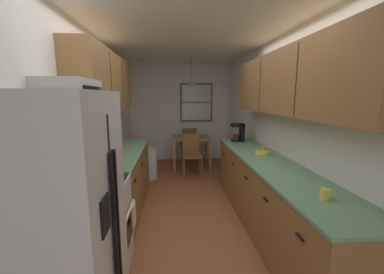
# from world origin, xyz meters

# --- Properties ---
(ground_plane) EXTENTS (12.00, 12.00, 0.00)m
(ground_plane) POSITION_xyz_m (0.00, 1.00, 0.00)
(ground_plane) COLOR brown
(wall_left) EXTENTS (0.10, 9.00, 2.55)m
(wall_left) POSITION_xyz_m (-1.35, 1.00, 1.27)
(wall_left) COLOR white
(wall_left) RESTS_ON ground
(wall_right) EXTENTS (0.10, 9.00, 2.55)m
(wall_right) POSITION_xyz_m (1.35, 1.00, 1.27)
(wall_right) COLOR white
(wall_right) RESTS_ON ground
(wall_back) EXTENTS (4.40, 0.10, 2.55)m
(wall_back) POSITION_xyz_m (0.00, 3.65, 1.27)
(wall_back) COLOR white
(wall_back) RESTS_ON ground
(ceiling_slab) EXTENTS (4.40, 9.00, 0.08)m
(ceiling_slab) POSITION_xyz_m (0.00, 1.00, 2.59)
(ceiling_slab) COLOR white
(refrigerator) EXTENTS (0.71, 0.81, 1.75)m
(refrigerator) POSITION_xyz_m (-0.96, -1.29, 0.88)
(refrigerator) COLOR silver
(refrigerator) RESTS_ON ground
(stove_range) EXTENTS (0.66, 0.59, 1.10)m
(stove_range) POSITION_xyz_m (-0.99, -0.57, 0.47)
(stove_range) COLOR silver
(stove_range) RESTS_ON ground
(microwave_over_range) EXTENTS (0.39, 0.59, 0.34)m
(microwave_over_range) POSITION_xyz_m (-1.11, -0.57, 1.69)
(microwave_over_range) COLOR silver
(counter_left) EXTENTS (0.64, 2.07, 0.90)m
(counter_left) POSITION_xyz_m (-1.00, 0.76, 0.45)
(counter_left) COLOR brown
(counter_left) RESTS_ON ground
(upper_cabinets_left) EXTENTS (0.33, 2.15, 0.75)m
(upper_cabinets_left) POSITION_xyz_m (-1.14, 0.71, 1.91)
(upper_cabinets_left) COLOR brown
(counter_right) EXTENTS (0.64, 3.25, 0.90)m
(counter_right) POSITION_xyz_m (1.00, 0.05, 0.45)
(counter_right) COLOR brown
(counter_right) RESTS_ON ground
(upper_cabinets_right) EXTENTS (0.33, 2.93, 0.75)m
(upper_cabinets_right) POSITION_xyz_m (1.14, 0.00, 1.87)
(upper_cabinets_right) COLOR brown
(dining_table) EXTENTS (0.88, 0.74, 0.75)m
(dining_table) POSITION_xyz_m (0.22, 2.82, 0.62)
(dining_table) COLOR olive
(dining_table) RESTS_ON ground
(dining_chair_near) EXTENTS (0.41, 0.41, 0.90)m
(dining_chair_near) POSITION_xyz_m (0.18, 2.24, 0.50)
(dining_chair_near) COLOR brown
(dining_chair_near) RESTS_ON ground
(dining_chair_far) EXTENTS (0.45, 0.45, 0.90)m
(dining_chair_far) POSITION_xyz_m (0.20, 3.40, 0.50)
(dining_chair_far) COLOR brown
(dining_chair_far) RESTS_ON ground
(pendant_light) EXTENTS (0.28, 0.28, 0.59)m
(pendant_light) POSITION_xyz_m (0.22, 2.82, 2.02)
(pendant_light) COLOR black
(back_window) EXTENTS (0.85, 0.05, 1.01)m
(back_window) POSITION_xyz_m (0.42, 3.58, 1.54)
(back_window) COLOR brown
(trash_bin) EXTENTS (0.30, 0.30, 0.64)m
(trash_bin) POSITION_xyz_m (-0.70, 2.10, 0.32)
(trash_bin) COLOR silver
(trash_bin) RESTS_ON ground
(storage_canister) EXTENTS (0.11, 0.11, 0.16)m
(storage_canister) POSITION_xyz_m (-1.00, 0.07, 0.98)
(storage_canister) COLOR red
(storage_canister) RESTS_ON counter_left
(dish_towel) EXTENTS (0.02, 0.16, 0.24)m
(dish_towel) POSITION_xyz_m (-0.64, -0.42, 0.50)
(dish_towel) COLOR beige
(coffee_maker) EXTENTS (0.22, 0.18, 0.33)m
(coffee_maker) POSITION_xyz_m (0.99, 1.44, 1.07)
(coffee_maker) COLOR black
(coffee_maker) RESTS_ON counter_right
(mug_by_coffeemaker) EXTENTS (0.11, 0.08, 0.09)m
(mug_by_coffeemaker) POSITION_xyz_m (0.99, -1.05, 0.94)
(mug_by_coffeemaker) COLOR #E5CC4C
(mug_by_coffeemaker) RESTS_ON counter_right
(fruit_bowl) EXTENTS (0.20, 0.20, 0.09)m
(fruit_bowl) POSITION_xyz_m (1.05, 0.44, 0.94)
(fruit_bowl) COLOR #E5D14C
(fruit_bowl) RESTS_ON counter_right
(table_serving_bowl) EXTENTS (0.21, 0.21, 0.06)m
(table_serving_bowl) POSITION_xyz_m (0.28, 2.81, 0.78)
(table_serving_bowl) COLOR silver
(table_serving_bowl) RESTS_ON dining_table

